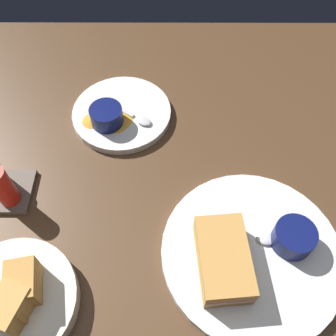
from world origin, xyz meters
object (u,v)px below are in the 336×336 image
at_px(ramekin_light_gravy, 106,115).
at_px(ramekin_dark_sauce, 294,237).
at_px(plate_sandwich_main, 251,253).
at_px(plate_chips_companion, 122,113).
at_px(sandwich_half_near, 223,259).
at_px(spoon_by_gravy_ramekin, 139,119).
at_px(spoon_by_dark_ramekin, 258,239).
at_px(condiment_caddy, 3,185).
at_px(bread_basket_rear, 13,301).

bearing_deg(ramekin_light_gravy, ramekin_dark_sauce, -128.52).
distance_m(plate_sandwich_main, plate_chips_companion, 0.39).
height_order(sandwich_half_near, spoon_by_gravy_ramekin, sandwich_half_near).
bearing_deg(ramekin_dark_sauce, plate_chips_companion, 45.94).
distance_m(plate_sandwich_main, sandwich_half_near, 0.07).
height_order(spoon_by_dark_ramekin, spoon_by_gravy_ramekin, same).
bearing_deg(spoon_by_gravy_ramekin, ramekin_light_gravy, 95.36).
bearing_deg(ramekin_dark_sauce, condiment_caddy, 78.85).
xyz_separation_m(spoon_by_dark_ramekin, ramekin_light_gravy, (0.26, 0.27, 0.02)).
bearing_deg(plate_chips_companion, ramekin_dark_sauce, -134.06).
relative_size(plate_chips_companion, spoon_by_gravy_ramekin, 2.30).
xyz_separation_m(plate_sandwich_main, plate_chips_companion, (0.31, 0.24, 0.00)).
height_order(sandwich_half_near, condiment_caddy, condiment_caddy).
xyz_separation_m(sandwich_half_near, bread_basket_rear, (-0.06, 0.32, -0.02)).
distance_m(spoon_by_dark_ramekin, condiment_caddy, 0.45).
bearing_deg(spoon_by_dark_ramekin, condiment_caddy, 78.06).
bearing_deg(sandwich_half_near, spoon_by_gravy_ramekin, 25.63).
distance_m(plate_sandwich_main, ramekin_light_gravy, 0.38).
bearing_deg(sandwich_half_near, plate_chips_companion, 29.17).
bearing_deg(plate_chips_companion, plate_sandwich_main, -142.49).
height_order(sandwich_half_near, ramekin_dark_sauce, sandwich_half_near).
xyz_separation_m(spoon_by_gravy_ramekin, condiment_caddy, (-0.17, 0.23, 0.01)).
distance_m(sandwich_half_near, ramekin_light_gravy, 0.37).
bearing_deg(sandwich_half_near, bread_basket_rear, 100.80).
bearing_deg(plate_sandwich_main, spoon_by_gravy_ramekin, 35.06).
xyz_separation_m(sandwich_half_near, ramekin_dark_sauce, (0.04, -0.12, -0.00)).
relative_size(plate_chips_companion, condiment_caddy, 2.19).
relative_size(sandwich_half_near, bread_basket_rear, 0.70).
xyz_separation_m(ramekin_light_gravy, condiment_caddy, (-0.16, 0.17, -0.00)).
bearing_deg(ramekin_light_gravy, spoon_by_dark_ramekin, -133.16).
bearing_deg(bread_basket_rear, condiment_caddy, 17.47).
height_order(plate_sandwich_main, ramekin_light_gravy, ramekin_light_gravy).
bearing_deg(bread_basket_rear, ramekin_light_gravy, -16.50).
relative_size(spoon_by_dark_ramekin, spoon_by_gravy_ramekin, 1.10).
bearing_deg(spoon_by_dark_ramekin, ramekin_dark_sauce, -94.64).
relative_size(plate_sandwich_main, spoon_by_dark_ramekin, 3.00).
bearing_deg(bread_basket_rear, plate_sandwich_main, -77.40).
relative_size(spoon_by_gravy_ramekin, bread_basket_rear, 0.46).
bearing_deg(plate_sandwich_main, ramekin_light_gravy, 43.47).
xyz_separation_m(sandwich_half_near, condiment_caddy, (0.14, 0.38, -0.01)).
distance_m(spoon_by_dark_ramekin, spoon_by_gravy_ramekin, 0.34).
relative_size(ramekin_dark_sauce, bread_basket_rear, 0.34).
distance_m(plate_chips_companion, bread_basket_rear, 0.41).
distance_m(ramekin_dark_sauce, bread_basket_rear, 0.45).
bearing_deg(ramekin_light_gravy, bread_basket_rear, 163.50).
xyz_separation_m(ramekin_dark_sauce, spoon_by_dark_ramekin, (0.00, 0.05, -0.02)).
xyz_separation_m(sandwich_half_near, spoon_by_gravy_ramekin, (0.31, 0.15, -0.02)).
xyz_separation_m(plate_sandwich_main, ramekin_light_gravy, (0.28, 0.26, 0.03)).
height_order(ramekin_dark_sauce, condiment_caddy, condiment_caddy).
xyz_separation_m(spoon_by_dark_ramekin, condiment_caddy, (0.09, 0.44, 0.01)).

